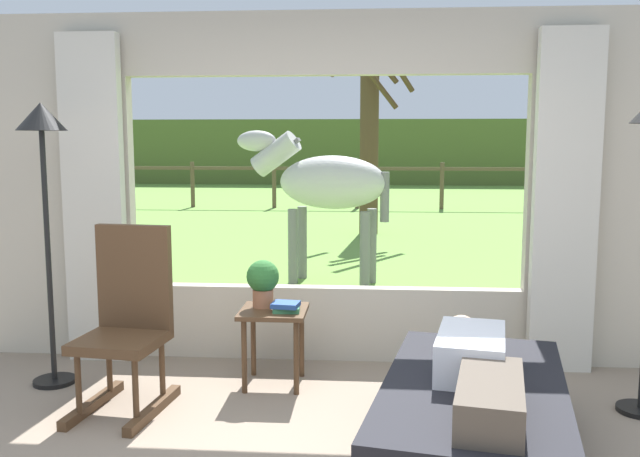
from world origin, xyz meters
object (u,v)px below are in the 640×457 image
at_px(side_table, 274,323).
at_px(floor_lamp_left, 43,159).
at_px(pasture_tree, 369,137).
at_px(potted_plant, 263,280).
at_px(reclining_person, 477,367).
at_px(recliner_sofa, 473,421).
at_px(book_stack, 286,307).
at_px(rocking_chair, 128,320).
at_px(horse, 325,184).

distance_m(side_table, floor_lamp_left, 1.85).
bearing_deg(pasture_tree, potted_plant, -95.33).
bearing_deg(reclining_person, recliner_sofa, 100.80).
bearing_deg(book_stack, rocking_chair, -158.31).
distance_m(reclining_person, rocking_chair, 2.11).
distance_m(reclining_person, horse, 4.47).
relative_size(recliner_sofa, reclining_person, 1.28).
relative_size(potted_plant, pasture_tree, 0.09).
bearing_deg(recliner_sofa, book_stack, 149.19).
distance_m(recliner_sofa, book_stack, 1.48).
distance_m(rocking_chair, side_table, 0.95).
relative_size(book_stack, floor_lamp_left, 0.10).
bearing_deg(side_table, rocking_chair, -152.70).
relative_size(book_stack, pasture_tree, 0.05).
xyz_separation_m(side_table, horse, (0.12, 3.23, 0.73)).
distance_m(reclining_person, side_table, 1.59).
height_order(recliner_sofa, potted_plant, potted_plant).
height_order(potted_plant, book_stack, potted_plant).
relative_size(reclining_person, floor_lamp_left, 0.76).
height_order(rocking_chair, pasture_tree, pasture_tree).
bearing_deg(side_table, potted_plant, 143.13).
height_order(rocking_chair, horse, horse).
xyz_separation_m(book_stack, pasture_tree, (0.50, 7.37, 1.15)).
bearing_deg(potted_plant, pasture_tree, 84.67).
bearing_deg(potted_plant, horse, 86.31).
xyz_separation_m(rocking_chair, horse, (0.96, 3.66, 0.61)).
bearing_deg(floor_lamp_left, horse, 64.06).
xyz_separation_m(reclining_person, floor_lamp_left, (-2.67, 0.98, 1.00)).
bearing_deg(floor_lamp_left, rocking_chair, -27.54).
relative_size(book_stack, horse, 0.10).
bearing_deg(recliner_sofa, potted_plant, 149.97).
height_order(floor_lamp_left, pasture_tree, pasture_tree).
relative_size(recliner_sofa, floor_lamp_left, 0.98).
bearing_deg(floor_lamp_left, reclining_person, -20.19).
xyz_separation_m(rocking_chair, side_table, (0.84, 0.43, -0.12)).
height_order(rocking_chair, floor_lamp_left, floor_lamp_left).
bearing_deg(horse, rocking_chair, 178.96).
distance_m(reclining_person, floor_lamp_left, 3.01).
bearing_deg(recliner_sofa, horse, 114.65).
xyz_separation_m(rocking_chair, floor_lamp_left, (-0.65, 0.34, 0.97)).
xyz_separation_m(side_table, book_stack, (0.09, -0.06, 0.13)).
relative_size(reclining_person, horse, 0.79).
bearing_deg(reclining_person, potted_plant, 148.71).
xyz_separation_m(potted_plant, floor_lamp_left, (-1.41, -0.15, 0.82)).
bearing_deg(reclining_person, horse, 114.50).
distance_m(book_stack, pasture_tree, 7.48).
xyz_separation_m(recliner_sofa, book_stack, (-1.08, 0.96, 0.33)).
bearing_deg(book_stack, recliner_sofa, -41.61).
relative_size(recliner_sofa, pasture_tree, 0.51).
height_order(side_table, potted_plant, potted_plant).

